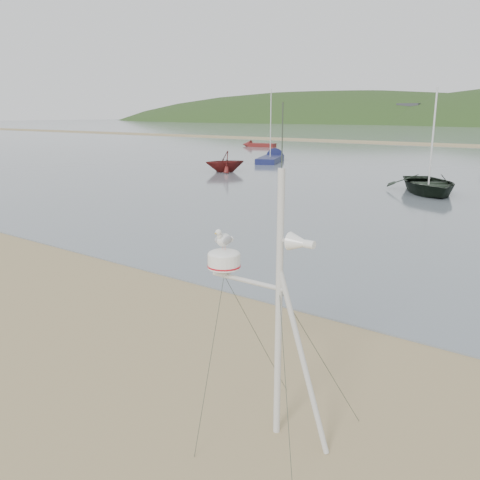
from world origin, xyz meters
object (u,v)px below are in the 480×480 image
Objects in this scene: boat_dark at (432,146)px; sailboat_blue_near at (274,158)px; dinghy_red_far at (255,145)px; boat_red at (225,152)px; mast_rig at (273,361)px.

boat_dark is 0.74× the size of sailboat_blue_near.
dinghy_red_far is at bearing 104.18° from boat_dark.
sailboat_blue_near is at bearing -49.61° from dinghy_red_far.
dinghy_red_far is (-15.49, 25.91, -1.27)m from boat_red.
mast_rig is 33.00m from boat_red.
boat_red is (-16.00, 1.62, -1.17)m from boat_dark.
sailboat_blue_near reaches higher than boat_dark.
boat_dark is 22.08m from sailboat_blue_near.
dinghy_red_far is (-31.49, 27.53, -2.43)m from boat_dark.
sailboat_blue_near reaches higher than dinghy_red_far.
boat_dark is 1.08× the size of dinghy_red_far.
dinghy_red_far is at bearing 125.52° from mast_rig.
mast_rig is at bearing -112.51° from boat_dark.
boat_red is 10.77m from sailboat_blue_near.
boat_dark is 16.12m from boat_red.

